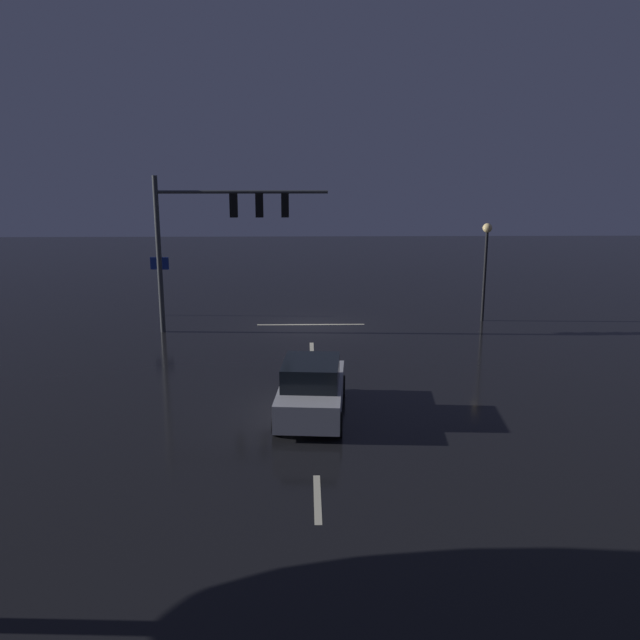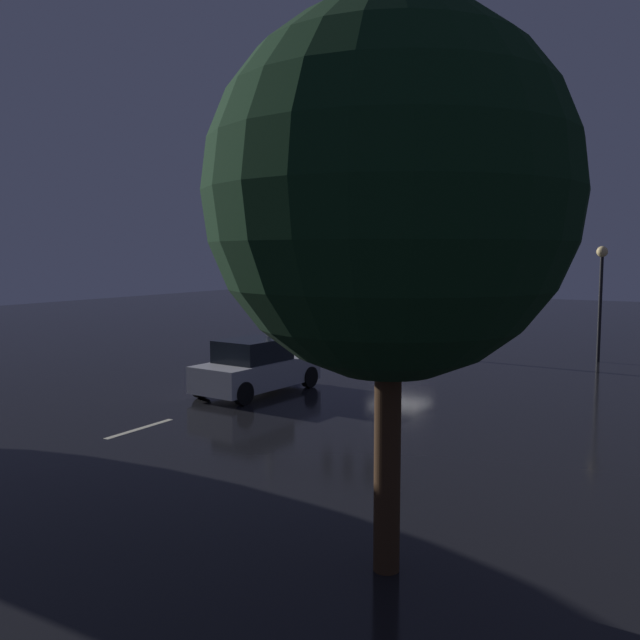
# 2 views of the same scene
# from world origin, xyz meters

# --- Properties ---
(ground_plane) EXTENTS (80.00, 80.00, 0.00)m
(ground_plane) POSITION_xyz_m (0.00, 0.00, 0.00)
(ground_plane) COLOR black
(traffic_signal_assembly) EXTENTS (7.44, 0.47, 6.82)m
(traffic_signal_assembly) POSITION_xyz_m (3.95, 0.87, 4.85)
(traffic_signal_assembly) COLOR #383A3D
(traffic_signal_assembly) RESTS_ON ground_plane
(lane_dash_far) EXTENTS (0.16, 2.20, 0.01)m
(lane_dash_far) POSITION_xyz_m (0.00, 4.00, 0.00)
(lane_dash_far) COLOR beige
(lane_dash_far) RESTS_ON ground_plane
(lane_dash_mid) EXTENTS (0.16, 2.20, 0.01)m
(lane_dash_mid) POSITION_xyz_m (0.00, 10.00, 0.00)
(lane_dash_mid) COLOR beige
(lane_dash_mid) RESTS_ON ground_plane
(lane_dash_near) EXTENTS (0.16, 2.20, 0.01)m
(lane_dash_near) POSITION_xyz_m (0.00, 16.00, 0.00)
(lane_dash_near) COLOR beige
(lane_dash_near) RESTS_ON ground_plane
(stop_bar) EXTENTS (5.00, 0.16, 0.01)m
(stop_bar) POSITION_xyz_m (0.00, -0.31, 0.00)
(stop_bar) COLOR beige
(stop_bar) RESTS_ON ground_plane
(car_approaching) EXTENTS (2.21, 4.48, 1.70)m
(car_approaching) POSITION_xyz_m (0.08, 10.97, 0.80)
(car_approaching) COLOR #B7B7BC
(car_approaching) RESTS_ON ground_plane
(street_lamp_left_kerb) EXTENTS (0.44, 0.44, 4.63)m
(street_lamp_left_kerb) POSITION_xyz_m (-8.20, -0.93, 3.28)
(street_lamp_left_kerb) COLOR black
(street_lamp_left_kerb) RESTS_ON ground_plane
(route_sign) EXTENTS (0.90, 0.12, 2.94)m
(route_sign) POSITION_xyz_m (7.35, -2.46, 2.12)
(route_sign) COLOR #383A3D
(route_sign) RESTS_ON ground_plane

